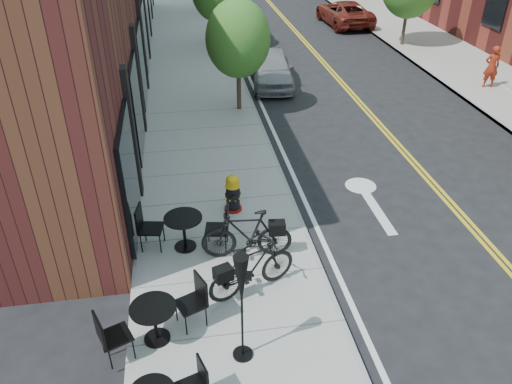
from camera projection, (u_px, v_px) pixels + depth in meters
ground at (323, 272)px, 10.64m from camera, size 120.00×120.00×0.00m
sidewalk_near at (199, 102)px, 18.72m from camera, size 4.00×70.00×0.12m
sidewalk_far at (493, 84)px, 20.35m from camera, size 4.00×70.00×0.12m
tree_near_a at (238, 39)px, 16.72m from camera, size 2.20×2.20×3.81m
fire_hydrant at (233, 193)px, 12.22m from camera, size 0.52×0.52×1.00m
bicycle_left at (247, 234)px, 10.61m from camera, size 1.99×0.73×1.17m
bicycle_right at (252, 268)px, 9.70m from camera, size 1.97×1.19×1.15m
bistro_set_b at (154, 318)px, 8.67m from camera, size 1.90×1.19×1.01m
bistro_set_c at (184, 228)px, 10.91m from camera, size 1.99×0.97×1.05m
patio_umbrella at (241, 288)px, 7.81m from camera, size 0.35×0.35×2.17m
parked_car_a at (272, 68)px, 20.16m from camera, size 2.04×4.15×1.36m
parked_car_b at (244, 28)px, 25.60m from camera, size 1.67×4.35×1.42m
parked_car_far at (344, 13)px, 28.71m from camera, size 2.45×4.94×1.35m
pedestrian at (492, 67)px, 19.50m from camera, size 0.66×0.49×1.64m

